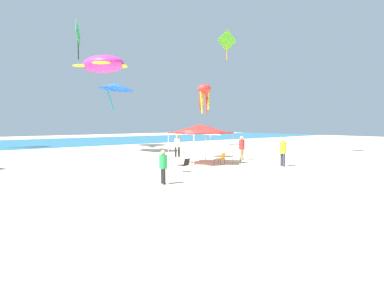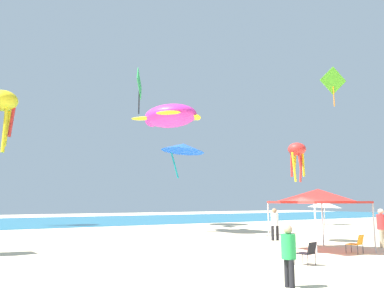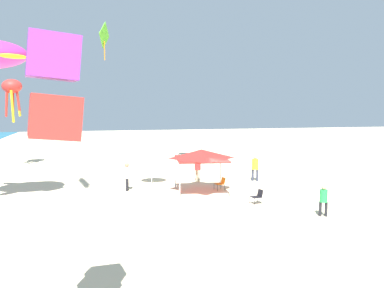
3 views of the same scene
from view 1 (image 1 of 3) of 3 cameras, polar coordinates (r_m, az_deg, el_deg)
The scene contains 15 objects.
ground at distance 21.74m, azimuth -1.06°, elevation -4.28°, with size 120.00×120.00×0.10m, color beige.
ocean_strip at distance 53.17m, azimuth -25.58°, elevation 0.14°, with size 120.00×23.29×0.02m, color teal.
canopy_tent at distance 24.32m, azimuth 1.42°, elevation 2.55°, with size 3.75×3.46×2.82m.
beach_umbrella at distance 28.90m, azimuth 3.11°, elevation 1.89°, with size 1.91×1.90×2.29m.
folding_chair_near_cooler at distance 23.79m, azimuth 4.88°, elevation -2.33°, with size 0.64×0.72×0.82m.
folding_chair_left_of_tent at distance 20.22m, azimuth -1.27°, elevation -3.38°, with size 0.64×0.72×0.82m.
person_kite_handler at distance 23.58m, azimuth 14.98°, elevation -0.91°, with size 0.45×0.47×1.91m.
person_far_stroller at distance 28.98m, azimuth -2.48°, elevation -0.04°, with size 0.49×0.44×1.84m.
person_watching_sky at distance 16.31m, azimuth -4.85°, elevation -3.36°, with size 0.39×0.42×1.64m.
person_beachcomber at distance 26.68m, azimuth 8.33°, elevation -0.35°, with size 0.49×0.45×1.88m.
kite_octopus_red at distance 43.57m, azimuth 2.05°, elevation 8.94°, with size 1.68×1.68×3.74m.
kite_diamond_lime at distance 35.72m, azimuth 5.88°, elevation 16.68°, with size 1.98×0.81×3.01m.
kite_turtle_magenta at distance 34.47m, azimuth -14.71°, elevation 12.77°, with size 4.83×5.50×1.69m.
kite_delta_blue at distance 43.16m, azimuth -12.55°, elevation 9.44°, with size 4.31×4.26×3.46m.
kite_diamond_green at distance 39.95m, azimuth -18.56°, elevation 16.92°, with size 1.53×2.55×4.18m.
Camera 1 is at (-13.70, -16.61, 2.96)m, focal length 31.85 mm.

